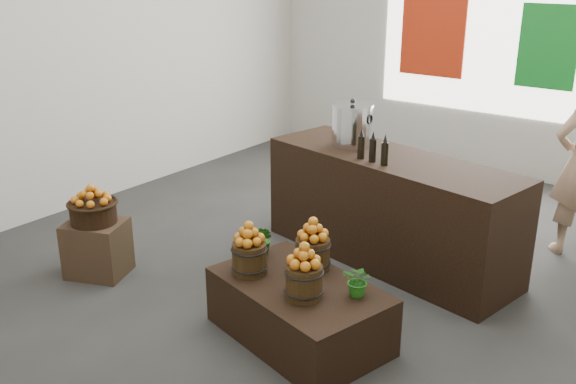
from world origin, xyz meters
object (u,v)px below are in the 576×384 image
Objects in this scene: crate at (97,248)px; stock_pot_left at (352,126)px; wicker_basket at (93,213)px; display_table at (299,311)px; counter at (390,209)px.

crate is 1.32× the size of stock_pot_left.
crate is 1.25× the size of wicker_basket.
display_table is 0.53× the size of counter.
stock_pot_left reaches higher than display_table.
stock_pot_left is (1.44, 1.94, 0.95)m from crate.
wicker_basket is at bearing -125.78° from counter.
crate is 0.34m from wicker_basket.
stock_pot_left reaches higher than counter.
display_table is 3.42× the size of stock_pot_left.
counter is at bearing -10.45° from stock_pot_left.
wicker_basket reaches higher than display_table.
wicker_basket is at bearing 0.00° from crate.
display_table is (2.06, 0.25, -0.03)m from crate.
display_table is at bearing 7.03° from wicker_basket.
crate reaches higher than display_table.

